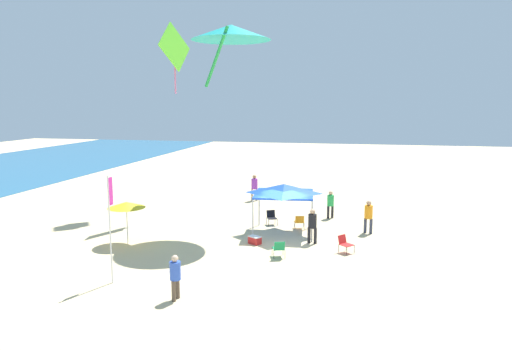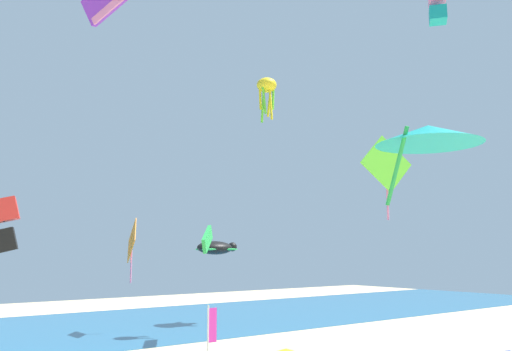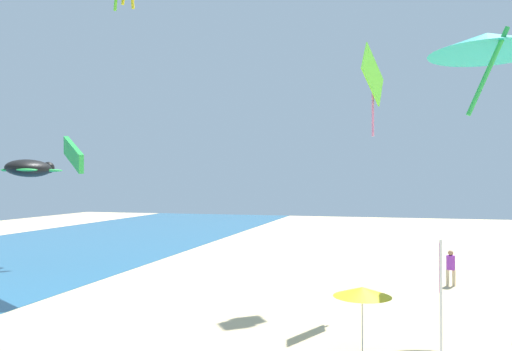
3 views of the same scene
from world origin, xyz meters
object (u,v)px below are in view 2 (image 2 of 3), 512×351
Objects in this scene: kite_box_pink at (437,6)px; kite_diamond_lime at (386,167)px; kite_delta_teal at (428,135)px; kite_box_red at (3,226)px; kite_diamond_orange at (132,243)px; kite_octopus_yellow at (267,87)px; kite_parafoil_green at (207,239)px; kite_turtle_black at (216,248)px.

kite_diamond_lime is at bearing 57.77° from kite_box_pink.
kite_delta_teal is 19.79m from kite_box_red.
kite_diamond_orange is at bearing 101.44° from kite_delta_teal.
kite_octopus_yellow is 1.28× the size of kite_box_red.
kite_turtle_black is at bearing -176.67° from kite_parafoil_green.
kite_diamond_orange is at bearing -29.40° from kite_box_red.
kite_box_pink is 0.79× the size of kite_parafoil_green.
kite_diamond_orange is at bearing -119.70° from kite_parafoil_green.
kite_turtle_black is 8.02m from kite_diamond_orange.
kite_parafoil_green reaches higher than kite_turtle_black.
kite_box_pink reaches higher than kite_box_red.
kite_box_red is at bearing 45.00° from kite_octopus_yellow.
kite_diamond_orange is (-8.31, 6.38, -12.43)m from kite_octopus_yellow.
kite_octopus_yellow is at bearing 78.93° from kite_delta_teal.
kite_octopus_yellow is at bearing -59.43° from kite_box_red.
kite_diamond_orange is at bearing -6.44° from kite_octopus_yellow.
kite_delta_teal is 19.70m from kite_parafoil_green.
kite_octopus_yellow reaches higher than kite_diamond_orange.
kite_octopus_yellow is (-1.30, 14.94, -1.63)m from kite_box_pink.
kite_delta_teal is 1.78× the size of kite_box_red.
kite_box_pink reaches higher than kite_parafoil_green.
kite_box_pink is 27.21m from kite_box_red.
kite_octopus_yellow is at bearing 78.69° from kite_diamond_orange.
kite_delta_teal is 1.26× the size of kite_turtle_black.
kite_diamond_lime is at bearing 67.67° from kite_delta_teal.
kite_diamond_lime is 15.35m from kite_parafoil_green.
kite_diamond_lime reaches higher than kite_diamond_orange.
kite_delta_teal is (-8.72, -4.84, -10.05)m from kite_box_pink.
kite_turtle_black is 0.79× the size of kite_diamond_orange.
kite_parafoil_green is 0.77× the size of kite_octopus_yellow.
kite_diamond_lime is 22.41m from kite_diamond_orange.
kite_box_pink is at bearing 66.61° from kite_parafoil_green.
kite_octopus_yellow is 0.71× the size of kite_diamond_orange.
kite_octopus_yellow is 0.90× the size of kite_turtle_black.
kite_delta_teal is at bearing 28.15° from kite_diamond_orange.
kite_box_pink is 0.44× the size of kite_delta_teal.
kite_diamond_lime is at bearing 104.03° from kite_octopus_yellow.
kite_box_pink is at bearing 126.05° from kite_octopus_yellow.
kite_diamond_orange is (-2.50, 6.90, -0.15)m from kite_parafoil_green.
kite_delta_teal reaches higher than kite_diamond_orange.
kite_box_pink is at bearing -168.96° from kite_diamond_lime.
kite_delta_teal is at bearing 64.20° from kite_diamond_lime.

